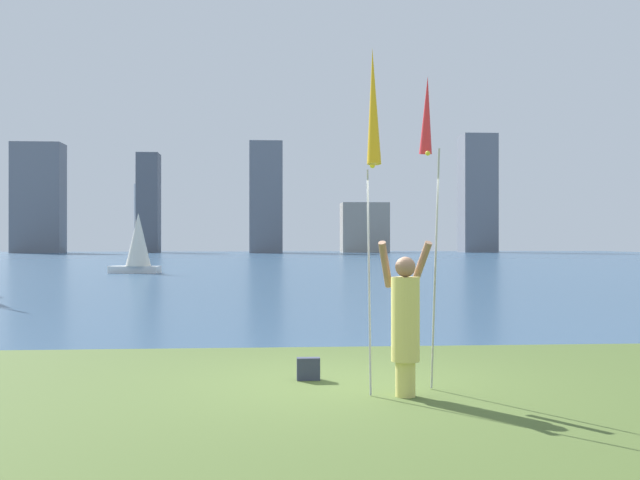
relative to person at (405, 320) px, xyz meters
The scene contains 11 objects.
ground 51.87m from the person, 90.63° to the left, with size 120.00×138.00×0.12m.
person is the anchor object (origin of this frame).
kite_flag_left 2.37m from the person, 161.06° to the right, with size 0.16×0.63×3.97m.
kite_flag_right 2.45m from the person, 57.63° to the left, with size 0.16×0.82×3.81m.
bag 1.67m from the person, 134.17° to the left, with size 0.30×0.14×0.29m.
sailboat_4 34.48m from the person, 104.54° to the left, with size 2.89×1.61×4.96m.
skyline_tower_0 112.77m from the person, 108.60° to the left, with size 7.35×4.38×16.65m.
skyline_tower_1 110.92m from the person, 100.28° to the left, with size 3.32×4.14×15.50m.
skyline_tower_2 105.95m from the person, 90.79° to the left, with size 4.93×7.82×16.79m.
skyline_tower_3 109.58m from the person, 82.55° to the left, with size 7.41×4.96×7.87m.
skyline_tower_4 113.17m from the person, 73.30° to the left, with size 5.38×4.93×18.84m.
Camera 1 is at (-1.04, -9.28, 1.78)m, focal length 41.58 mm.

